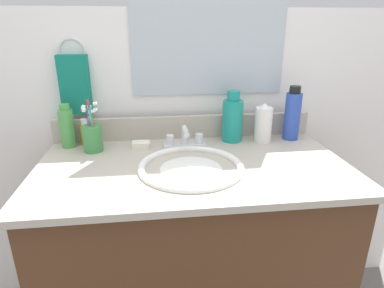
{
  "coord_description": "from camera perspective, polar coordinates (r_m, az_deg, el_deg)",
  "views": [
    {
      "loc": [
        -0.12,
        -0.98,
        1.24
      ],
      "look_at": [
        -0.0,
        0.0,
        0.88
      ],
      "focal_mm": 30.37,
      "sensor_mm": 36.0,
      "label": 1
    }
  ],
  "objects": [
    {
      "name": "bottle_mouthwash_teal",
      "position": [
        1.27,
        7.12,
        4.42
      ],
      "size": [
        0.08,
        0.08,
        0.2
      ],
      "color": "teal",
      "rests_on": "countertop"
    },
    {
      "name": "sink_basin",
      "position": [
        1.06,
        -0.19,
        -5.79
      ],
      "size": [
        0.34,
        0.34,
        0.11
      ],
      "color": "white",
      "rests_on": "countertop"
    },
    {
      "name": "soap_bar",
      "position": [
        1.22,
        -8.93,
        -0.14
      ],
      "size": [
        0.06,
        0.04,
        0.02
      ],
      "primitive_type": "cube",
      "color": "white",
      "rests_on": "countertop"
    },
    {
      "name": "back_wall",
      "position": [
        1.44,
        -1.47,
        -3.87
      ],
      "size": [
        2.12,
        0.04,
        1.3
      ],
      "primitive_type": "cube",
      "color": "white",
      "rests_on": "ground_plane"
    },
    {
      "name": "bottle_oil_amber",
      "position": [
        1.3,
        -18.26,
        1.87
      ],
      "size": [
        0.04,
        0.04,
        0.1
      ],
      "color": "gold",
      "rests_on": "countertop"
    },
    {
      "name": "faucet",
      "position": [
        1.21,
        -1.28,
        0.7
      ],
      "size": [
        0.16,
        0.1,
        0.08
      ],
      "color": "silver",
      "rests_on": "countertop"
    },
    {
      "name": "countertop",
      "position": [
        1.08,
        0.18,
        -4.01
      ],
      "size": [
        1.02,
        0.56,
        0.02
      ],
      "primitive_type": "cube",
      "color": "#B2A899",
      "rests_on": "vanity_cabinet"
    },
    {
      "name": "vanity_cabinet",
      "position": [
        1.3,
        0.16,
        -20.4
      ],
      "size": [
        0.98,
        0.52,
        0.78
      ],
      "primitive_type": "cube",
      "color": "#4C2D19",
      "rests_on": "ground_plane"
    },
    {
      "name": "cup_green",
      "position": [
        1.22,
        -17.09,
        1.23
      ],
      "size": [
        0.07,
        0.07,
        0.19
      ],
      "color": "#3F8C47",
      "rests_on": "countertop"
    },
    {
      "name": "backsplash",
      "position": [
        1.31,
        -1.29,
        3.03
      ],
      "size": [
        1.02,
        0.02,
        0.09
      ],
      "primitive_type": "cube",
      "color": "#B2A899",
      "rests_on": "countertop"
    },
    {
      "name": "bottle_shampoo_blue",
      "position": [
        1.34,
        17.22,
        4.93
      ],
      "size": [
        0.06,
        0.06,
        0.21
      ],
      "color": "#2D4CB2",
      "rests_on": "countertop"
    },
    {
      "name": "bottle_toner_green",
      "position": [
        1.29,
        -21.09,
        2.8
      ],
      "size": [
        0.05,
        0.05,
        0.16
      ],
      "color": "#4C9E4C",
      "rests_on": "countertop"
    },
    {
      "name": "towel_ring",
      "position": [
        1.32,
        -20.34,
        15.02
      ],
      "size": [
        0.1,
        0.01,
        0.1
      ],
      "primitive_type": "torus",
      "rotation": [
        1.57,
        0.0,
        0.0
      ],
      "color": "silver"
    },
    {
      "name": "bottle_lotion_white",
      "position": [
        1.29,
        12.41,
        3.47
      ],
      "size": [
        0.07,
        0.07,
        0.15
      ],
      "color": "white",
      "rests_on": "countertop"
    },
    {
      "name": "hand_towel",
      "position": [
        1.32,
        -19.87,
        9.77
      ],
      "size": [
        0.11,
        0.04,
        0.22
      ],
      "primitive_type": "cube",
      "color": "#147260"
    },
    {
      "name": "mirror_panel",
      "position": [
        1.3,
        3.06,
        20.98
      ],
      "size": [
        0.6,
        0.01,
        0.56
      ],
      "primitive_type": "cube",
      "color": "#B2BCC6"
    }
  ]
}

